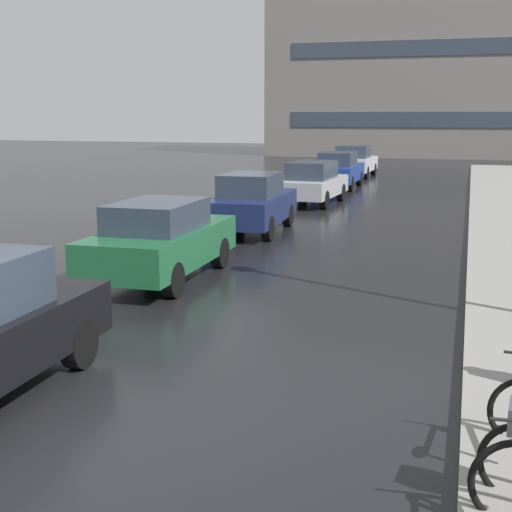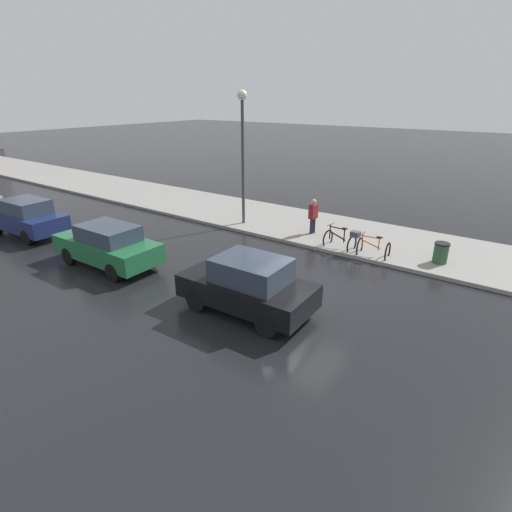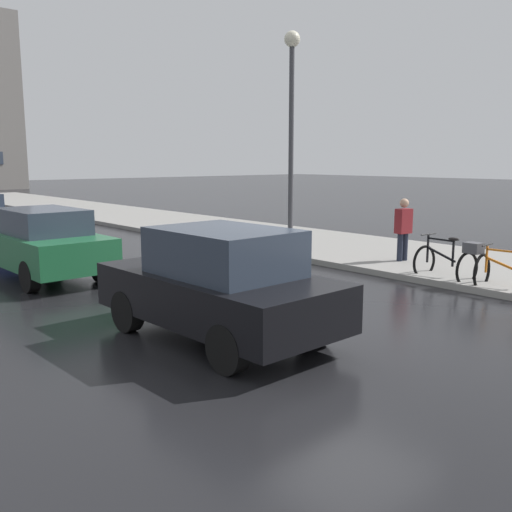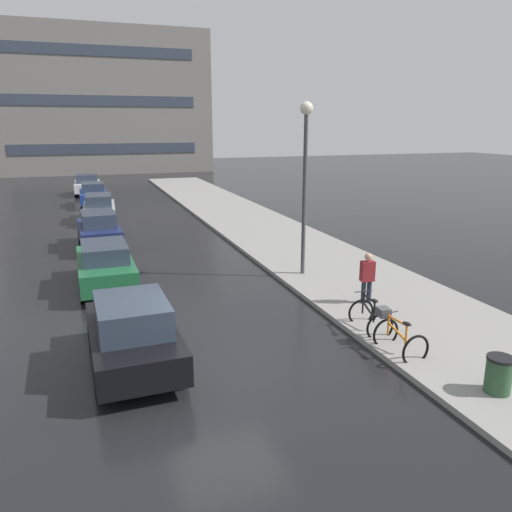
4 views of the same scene
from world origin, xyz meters
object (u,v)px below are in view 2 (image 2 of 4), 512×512
at_px(bicycle_second, 343,239).
at_px(car_black, 248,285).
at_px(car_navy, 27,217).
at_px(trash_bin, 440,254).
at_px(bicycle_nearest, 373,249).
at_px(car_green, 108,245).
at_px(pedestrian, 313,216).
at_px(streetlamp, 243,137).

height_order(bicycle_second, car_black, car_black).
height_order(car_navy, trash_bin, car_navy).
bearing_deg(bicycle_second, car_black, 177.85).
distance_m(bicycle_second, car_navy, 13.79).
bearing_deg(trash_bin, car_navy, 113.60).
height_order(bicycle_nearest, car_green, car_green).
bearing_deg(car_green, trash_bin, -54.86).
xyz_separation_m(bicycle_second, car_green, (-6.30, 6.37, 0.29)).
distance_m(bicycle_second, pedestrian, 2.13).
relative_size(bicycle_nearest, streetlamp, 0.19).
distance_m(bicycle_second, car_green, 8.96).
bearing_deg(trash_bin, pedestrian, 87.04).
bearing_deg(car_navy, streetlamp, -46.41).
bearing_deg(car_navy, pedestrian, -55.45).
bearing_deg(pedestrian, car_black, -166.85).
height_order(car_black, streetlamp, streetlamp).
bearing_deg(pedestrian, trash_bin, -92.96).
height_order(car_green, trash_bin, car_green).
height_order(car_green, streetlamp, streetlamp).
height_order(car_navy, streetlamp, streetlamp).
bearing_deg(bicycle_second, pedestrian, 63.18).
xyz_separation_m(bicycle_nearest, streetlamp, (0.48, 6.57, 3.71)).
xyz_separation_m(pedestrian, streetlamp, (-0.52, 3.43, 3.17)).
height_order(car_navy, pedestrian, pedestrian).
bearing_deg(streetlamp, car_green, 170.85).
distance_m(bicycle_nearest, bicycle_second, 1.28).
height_order(car_green, pedestrian, pedestrian).
height_order(car_black, trash_bin, car_black).
distance_m(car_black, car_green, 6.15).
distance_m(car_black, pedestrian, 7.16).
bearing_deg(trash_bin, bicycle_second, 100.63).
bearing_deg(car_black, car_green, 92.45).
bearing_deg(car_green, bicycle_second, -45.32).
distance_m(bicycle_nearest, car_green, 9.88).
relative_size(bicycle_nearest, car_navy, 0.29).
relative_size(bicycle_second, car_green, 0.34).
bearing_deg(car_black, car_navy, 90.99).
bearing_deg(bicycle_second, bicycle_nearest, -92.77).
distance_m(bicycle_nearest, car_black, 6.17).
bearing_deg(trash_bin, streetlamp, 91.55).
relative_size(car_black, car_navy, 0.95).
xyz_separation_m(car_black, car_green, (-0.26, 6.14, -0.03)).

